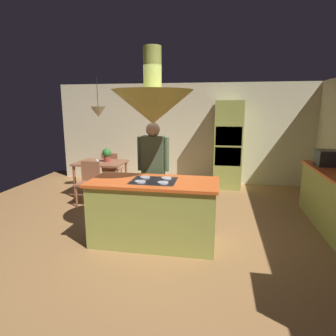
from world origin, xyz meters
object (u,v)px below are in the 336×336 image
(kitchen_island, at_px, (154,212))
(oven_tower, at_px, (228,145))
(chair_by_back_wall, at_px, (111,167))
(potted_plant_on_table, at_px, (107,154))
(person_at_island, at_px, (153,167))
(cup_on_table, at_px, (97,162))
(microwave_on_counter, at_px, (331,158))
(chair_facing_island, at_px, (89,180))
(dining_table, at_px, (101,167))

(kitchen_island, height_order, oven_tower, oven_tower)
(chair_by_back_wall, distance_m, potted_plant_on_table, 0.73)
(person_at_island, xyz_separation_m, cup_on_table, (-1.53, 1.21, -0.19))
(kitchen_island, height_order, person_at_island, person_at_island)
(cup_on_table, height_order, microwave_on_counter, microwave_on_counter)
(chair_facing_island, bearing_deg, dining_table, 90.00)
(kitchen_island, relative_size, chair_facing_island, 2.11)
(potted_plant_on_table, height_order, microwave_on_counter, microwave_on_counter)
(dining_table, height_order, chair_facing_island, chair_facing_island)
(chair_facing_island, distance_m, cup_on_table, 0.52)
(chair_facing_island, xyz_separation_m, chair_by_back_wall, (0.00, 1.25, 0.00))
(dining_table, xyz_separation_m, person_at_island, (1.54, -1.41, 0.34))
(oven_tower, distance_m, dining_table, 3.05)
(kitchen_island, distance_m, microwave_on_counter, 3.30)
(dining_table, relative_size, chair_facing_island, 1.22)
(person_at_island, height_order, cup_on_table, person_at_island)
(person_at_island, bearing_deg, dining_table, 137.42)
(chair_by_back_wall, height_order, microwave_on_counter, microwave_on_counter)
(chair_by_back_wall, bearing_deg, chair_facing_island, 90.00)
(potted_plant_on_table, bearing_deg, dining_table, -159.76)
(chair_by_back_wall, bearing_deg, oven_tower, -169.53)
(chair_by_back_wall, distance_m, cup_on_table, 0.88)
(potted_plant_on_table, relative_size, cup_on_table, 3.33)
(dining_table, distance_m, cup_on_table, 0.25)
(kitchen_island, bearing_deg, chair_by_back_wall, 121.95)
(person_at_island, bearing_deg, kitchen_island, -76.65)
(kitchen_island, height_order, chair_by_back_wall, kitchen_island)
(dining_table, bearing_deg, microwave_on_counter, -6.58)
(person_at_island, xyz_separation_m, chair_facing_island, (-1.54, 0.79, -0.49))
(oven_tower, relative_size, cup_on_table, 23.42)
(dining_table, relative_size, potted_plant_on_table, 3.55)
(chair_by_back_wall, xyz_separation_m, potted_plant_on_table, (0.13, -0.58, 0.42))
(oven_tower, height_order, person_at_island, oven_tower)
(dining_table, bearing_deg, chair_by_back_wall, 90.00)
(oven_tower, xyz_separation_m, cup_on_table, (-2.79, -1.35, -0.25))
(person_at_island, distance_m, microwave_on_counter, 3.13)
(kitchen_island, bearing_deg, microwave_on_counter, 29.03)
(potted_plant_on_table, relative_size, microwave_on_counter, 0.65)
(chair_facing_island, distance_m, potted_plant_on_table, 0.81)
(person_at_island, height_order, chair_facing_island, person_at_island)
(oven_tower, relative_size, chair_by_back_wall, 2.42)
(person_at_island, distance_m, chair_by_back_wall, 2.60)
(cup_on_table, xyz_separation_m, microwave_on_counter, (4.53, -0.32, 0.27))
(dining_table, bearing_deg, cup_on_table, -88.27)
(person_at_island, bearing_deg, microwave_on_counter, 16.48)
(kitchen_island, distance_m, chair_by_back_wall, 3.21)
(kitchen_island, xyz_separation_m, potted_plant_on_table, (-1.57, 2.15, 0.46))
(oven_tower, xyz_separation_m, chair_by_back_wall, (-2.80, -0.52, -0.55))
(oven_tower, distance_m, microwave_on_counter, 2.41)
(cup_on_table, bearing_deg, potted_plant_on_table, 63.23)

